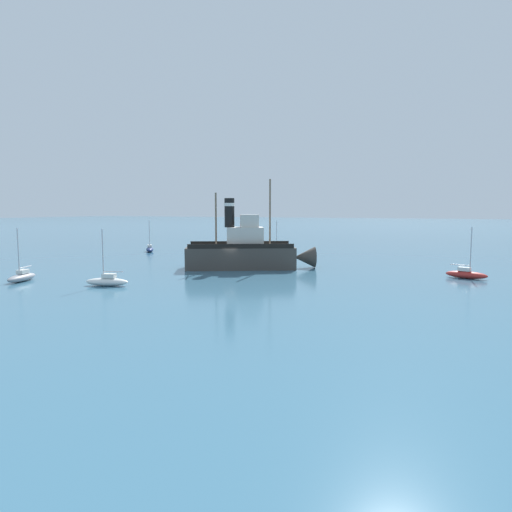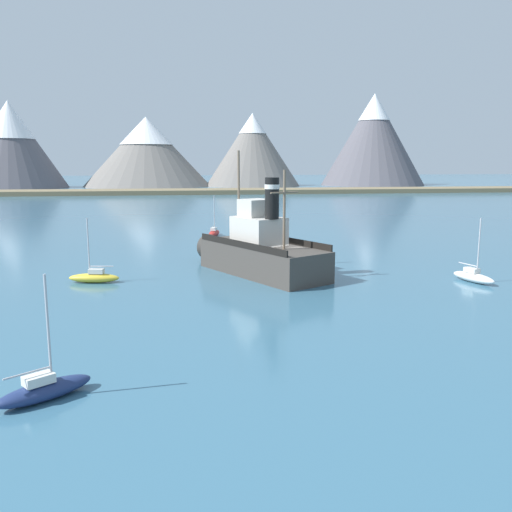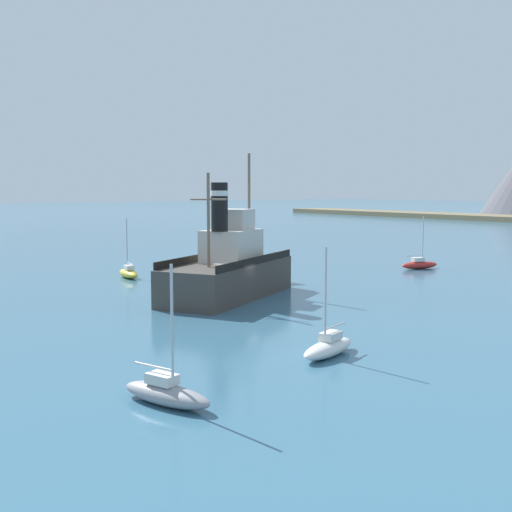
# 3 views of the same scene
# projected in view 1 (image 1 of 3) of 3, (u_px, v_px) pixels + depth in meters

# --- Properties ---
(ground_plane) EXTENTS (600.00, 600.00, 0.00)m
(ground_plane) POSITION_uv_depth(u_px,v_px,m) (229.00, 270.00, 49.73)
(ground_plane) COLOR #38667F
(old_tugboat) EXTENTS (9.92, 14.24, 9.90)m
(old_tugboat) POSITION_uv_depth(u_px,v_px,m) (246.00, 252.00, 50.91)
(old_tugboat) COLOR #423D38
(old_tugboat) RESTS_ON ground
(sailboat_navy) EXTENTS (3.68, 3.19, 4.90)m
(sailboat_navy) POSITION_uv_depth(u_px,v_px,m) (150.00, 249.00, 70.92)
(sailboat_navy) COLOR navy
(sailboat_navy) RESTS_ON ground
(sailboat_grey) EXTENTS (3.95, 2.25, 4.90)m
(sailboat_grey) POSITION_uv_depth(u_px,v_px,m) (22.00, 277.00, 41.74)
(sailboat_grey) COLOR gray
(sailboat_grey) RESTS_ON ground
(sailboat_white) EXTENTS (2.24, 3.95, 4.90)m
(sailboat_white) POSITION_uv_depth(u_px,v_px,m) (107.00, 281.00, 39.26)
(sailboat_white) COLOR white
(sailboat_white) RESTS_ON ground
(sailboat_red) EXTENTS (1.99, 3.95, 4.90)m
(sailboat_red) POSITION_uv_depth(u_px,v_px,m) (466.00, 274.00, 43.53)
(sailboat_red) COLOR #B22823
(sailboat_red) RESTS_ON ground
(sailboat_yellow) EXTENTS (3.93, 1.68, 4.90)m
(sailboat_yellow) POSITION_uv_depth(u_px,v_px,m) (275.00, 254.00, 63.27)
(sailboat_yellow) COLOR gold
(sailboat_yellow) RESTS_ON ground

